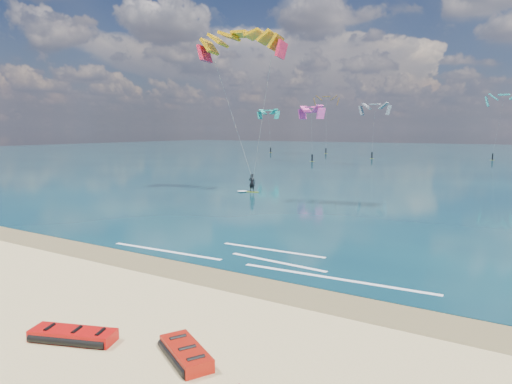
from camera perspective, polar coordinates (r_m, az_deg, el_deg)
ground at (r=54.29m, az=17.92°, el=0.70°), size 320.00×320.00×0.00m
wet_sand_strip at (r=20.87m, az=-7.26°, el=-10.08°), size 320.00×2.40×0.01m
sea at (r=117.29m, az=25.34°, el=3.98°), size 320.00×200.00×0.04m
packed_kite_left at (r=15.69m, az=-21.87°, el=-16.86°), size 3.06×2.05×0.41m
packed_kite_mid at (r=13.78m, az=-8.76°, el=-19.97°), size 2.66×2.22×0.44m
kitesurfer_main at (r=43.28m, az=-1.14°, el=10.64°), size 8.82×7.10×16.13m
shoreline_foam at (r=22.49m, az=0.68°, el=-8.58°), size 17.12×3.64×0.01m
distant_kites at (r=99.76m, az=18.57°, el=7.11°), size 95.21×33.12×14.45m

